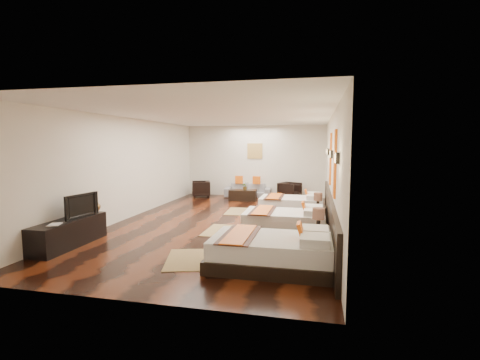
% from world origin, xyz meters
% --- Properties ---
extents(floor, '(5.50, 9.50, 0.01)m').
position_xyz_m(floor, '(0.00, 0.00, 0.00)').
color(floor, black).
rests_on(floor, ground).
extents(ceiling, '(5.50, 9.50, 0.01)m').
position_xyz_m(ceiling, '(0.00, 0.00, 2.80)').
color(ceiling, white).
rests_on(ceiling, floor).
extents(back_wall, '(5.50, 0.01, 2.80)m').
position_xyz_m(back_wall, '(0.00, 4.75, 1.40)').
color(back_wall, silver).
rests_on(back_wall, floor).
extents(left_wall, '(0.01, 9.50, 2.80)m').
position_xyz_m(left_wall, '(-2.75, 0.00, 1.40)').
color(left_wall, silver).
rests_on(left_wall, floor).
extents(right_wall, '(0.01, 9.50, 2.80)m').
position_xyz_m(right_wall, '(2.75, 0.00, 1.40)').
color(right_wall, silver).
rests_on(right_wall, floor).
extents(headboard_panel, '(0.08, 6.60, 0.90)m').
position_xyz_m(headboard_panel, '(2.71, -0.80, 0.45)').
color(headboard_panel, black).
rests_on(headboard_panel, floor).
extents(bed_near, '(2.09, 1.31, 0.80)m').
position_xyz_m(bed_near, '(1.70, -3.07, 0.27)').
color(bed_near, black).
rests_on(bed_near, floor).
extents(bed_mid, '(1.96, 1.23, 0.75)m').
position_xyz_m(bed_mid, '(1.69, -0.67, 0.26)').
color(bed_mid, black).
rests_on(bed_mid, floor).
extents(bed_far, '(1.93, 1.21, 0.74)m').
position_xyz_m(bed_far, '(1.69, 1.63, 0.25)').
color(bed_far, black).
rests_on(bed_far, floor).
extents(nightstand_a, '(0.44, 0.44, 0.86)m').
position_xyz_m(nightstand_a, '(2.45, -2.08, 0.30)').
color(nightstand_a, black).
rests_on(nightstand_a, floor).
extents(nightstand_b, '(0.42, 0.42, 0.82)m').
position_xyz_m(nightstand_b, '(2.44, 0.32, 0.29)').
color(nightstand_b, black).
rests_on(nightstand_b, floor).
extents(jute_mat_near, '(1.05, 1.36, 0.01)m').
position_xyz_m(jute_mat_near, '(0.16, -3.03, 0.01)').
color(jute_mat_near, '#987E4D').
rests_on(jute_mat_near, floor).
extents(jute_mat_mid, '(0.76, 1.20, 0.01)m').
position_xyz_m(jute_mat_mid, '(0.19, -0.90, 0.01)').
color(jute_mat_mid, '#987E4D').
rests_on(jute_mat_mid, floor).
extents(jute_mat_far, '(0.83, 1.25, 0.01)m').
position_xyz_m(jute_mat_far, '(0.09, 1.49, 0.01)').
color(jute_mat_far, '#987E4D').
rests_on(jute_mat_far, floor).
extents(tv_console, '(0.50, 1.80, 0.55)m').
position_xyz_m(tv_console, '(-2.50, -2.76, 0.28)').
color(tv_console, black).
rests_on(tv_console, floor).
extents(tv, '(0.23, 0.87, 0.50)m').
position_xyz_m(tv, '(-2.45, -2.50, 0.80)').
color(tv, black).
rests_on(tv, tv_console).
extents(book, '(0.29, 0.33, 0.03)m').
position_xyz_m(book, '(-2.50, -3.29, 0.56)').
color(book, black).
rests_on(book, tv_console).
extents(figurine, '(0.31, 0.31, 0.31)m').
position_xyz_m(figurine, '(-2.50, -1.95, 0.70)').
color(figurine, brown).
rests_on(figurine, tv_console).
extents(sofa, '(1.85, 0.86, 0.52)m').
position_xyz_m(sofa, '(-0.23, 4.45, 0.26)').
color(sofa, gray).
rests_on(sofa, floor).
extents(armchair_left, '(0.89, 0.88, 0.64)m').
position_xyz_m(armchair_left, '(-2.02, 4.04, 0.32)').
color(armchair_left, black).
rests_on(armchair_left, floor).
extents(armchair_right, '(0.93, 0.92, 0.65)m').
position_xyz_m(armchair_right, '(1.43, 4.20, 0.32)').
color(armchair_right, black).
rests_on(armchair_right, floor).
extents(coffee_table, '(1.03, 0.56, 0.40)m').
position_xyz_m(coffee_table, '(-0.23, 3.55, 0.20)').
color(coffee_table, black).
rests_on(coffee_table, floor).
extents(table_plant, '(0.32, 0.30, 0.29)m').
position_xyz_m(table_plant, '(-0.13, 3.51, 0.54)').
color(table_plant, '#306220').
rests_on(table_plant, coffee_table).
extents(orange_panel_a, '(0.04, 0.40, 1.30)m').
position_xyz_m(orange_panel_a, '(2.73, -1.90, 1.70)').
color(orange_panel_a, '#D86014').
rests_on(orange_panel_a, right_wall).
extents(orange_panel_b, '(0.04, 0.40, 1.30)m').
position_xyz_m(orange_panel_b, '(2.73, 0.30, 1.70)').
color(orange_panel_b, '#D86014').
rests_on(orange_panel_b, right_wall).
extents(sconce_near, '(0.07, 0.12, 0.18)m').
position_xyz_m(sconce_near, '(2.70, -3.00, 1.85)').
color(sconce_near, black).
rests_on(sconce_near, right_wall).
extents(sconce_mid, '(0.07, 0.12, 0.18)m').
position_xyz_m(sconce_mid, '(2.70, -0.80, 1.85)').
color(sconce_mid, black).
rests_on(sconce_mid, right_wall).
extents(sconce_far, '(0.07, 0.12, 0.18)m').
position_xyz_m(sconce_far, '(2.70, 1.40, 1.85)').
color(sconce_far, black).
rests_on(sconce_far, right_wall).
extents(sconce_lounge, '(0.07, 0.12, 0.18)m').
position_xyz_m(sconce_lounge, '(2.70, 2.30, 1.85)').
color(sconce_lounge, black).
rests_on(sconce_lounge, right_wall).
extents(gold_artwork, '(0.60, 0.04, 0.60)m').
position_xyz_m(gold_artwork, '(0.00, 4.73, 1.80)').
color(gold_artwork, '#AD873F').
rests_on(gold_artwork, back_wall).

